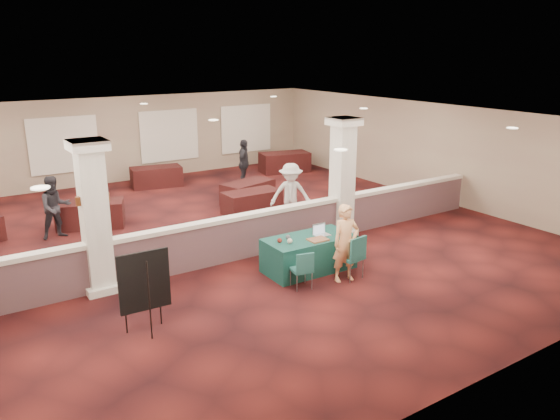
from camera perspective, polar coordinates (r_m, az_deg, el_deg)
ground at (r=14.70m, az=-6.54°, el=-3.09°), size 16.00×16.00×0.00m
wall_back at (r=21.57m, az=-16.48°, el=7.04°), size 16.00×0.04×3.20m
wall_front at (r=8.27m, az=19.45°, el=-8.08°), size 16.00×0.04×3.20m
wall_right at (r=19.12m, az=15.27°, el=5.99°), size 0.04×16.00×3.20m
ceiling at (r=13.96m, az=-6.97°, el=9.38°), size 16.00×16.00×0.02m
partition_wall at (r=13.26m, az=-3.67°, el=-2.61°), size 15.60×0.28×1.10m
column_left at (r=11.70m, az=-18.81°, el=-0.63°), size 0.72×0.72×3.20m
column_right at (r=14.62m, az=6.52°, el=3.49°), size 0.72×0.72×3.20m
sconce_left at (r=11.54m, az=-20.31°, el=0.87°), size 0.12×0.12×0.18m
sconce_right at (r=11.67m, az=-17.65°, el=1.29°), size 0.12×0.12×0.18m
near_table at (r=12.56m, az=3.02°, el=-4.57°), size 2.07×1.06×0.79m
conf_chair_main at (r=12.07m, az=7.67°, el=-4.56°), size 0.57×0.57×1.01m
conf_chair_side at (r=11.54m, az=2.40°, el=-5.98°), size 0.49×0.49×0.84m
easel_board at (r=9.90m, az=-14.00°, el=-7.33°), size 0.92×0.47×1.56m
woman at (r=11.91m, az=6.88°, el=-3.45°), size 0.68×0.50×1.73m
far_table_front_left at (r=16.48m, az=-19.17°, el=-0.41°), size 2.02×1.50×0.74m
far_table_front_center at (r=16.82m, az=-2.96°, el=0.81°), size 1.75×0.88×0.71m
far_table_front_right at (r=17.98m, az=-3.37°, el=1.85°), size 1.94×1.34×0.72m
far_table_back_center at (r=20.66m, az=-12.79°, el=3.42°), size 1.93×1.19×0.73m
far_table_back_right at (r=22.57m, az=0.49°, el=5.02°), size 2.15×1.40×0.80m
attendee_a at (r=15.69m, az=-22.42°, el=0.25°), size 0.85×0.52×1.70m
attendee_b at (r=15.58m, az=1.13°, el=1.64°), size 1.27×1.05×1.81m
attendee_c at (r=20.03m, az=-3.79°, el=4.88°), size 1.05×1.09×1.75m
attendee_d at (r=16.86m, az=-19.20°, el=1.69°), size 0.85×0.47×1.71m
laptop_base at (r=12.56m, az=4.40°, el=-2.63°), size 0.36×0.26×0.02m
laptop_screen at (r=12.61m, az=4.08°, el=-1.92°), size 0.36×0.02×0.24m
screen_glow at (r=12.61m, az=4.10°, el=-2.00°), size 0.32×0.01×0.21m
knitting at (r=12.24m, az=3.99°, el=-3.10°), size 0.44×0.33×0.03m
yarn_cream at (r=12.00m, az=1.03°, el=-3.25°), size 0.12×0.12×0.12m
yarn_red at (r=12.05m, az=-0.04°, el=-3.20°), size 0.11×0.11×0.11m
yarn_grey at (r=12.24m, az=0.84°, el=-2.86°), size 0.11×0.11×0.11m
scissors at (r=12.59m, az=6.46°, el=-2.64°), size 0.13×0.03×0.01m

